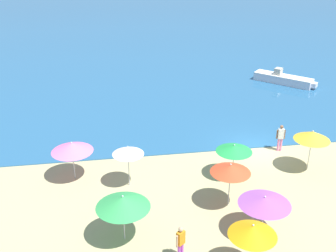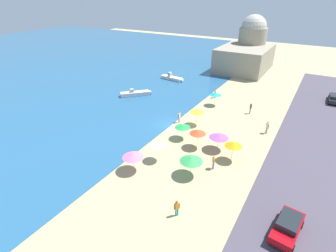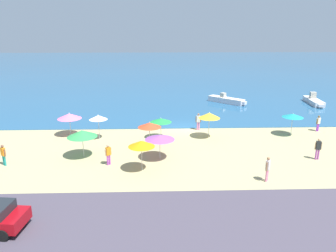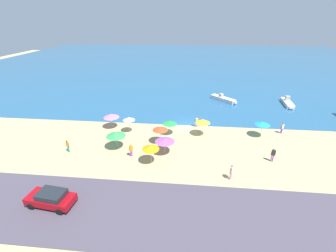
# 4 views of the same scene
# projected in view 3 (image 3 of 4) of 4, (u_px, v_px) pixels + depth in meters

# --- Properties ---
(ground_plane) EXTENTS (160.00, 160.00, 0.00)m
(ground_plane) POSITION_uv_depth(u_px,v_px,m) (183.00, 129.00, 34.94)
(ground_plane) COLOR tan
(sea) EXTENTS (150.00, 110.00, 0.05)m
(sea) POSITION_uv_depth(u_px,v_px,m) (167.00, 68.00, 87.56)
(sea) COLOR #255882
(sea) RESTS_ON ground_plane
(coastal_road) EXTENTS (80.00, 8.00, 0.06)m
(coastal_road) POSITION_uv_depth(u_px,v_px,m) (209.00, 227.00, 17.71)
(coastal_road) COLOR #47404E
(coastal_road) RESTS_ON ground_plane
(beach_umbrella_0) EXTENTS (1.98, 1.98, 2.46)m
(beach_umbrella_0) POSITION_uv_depth(u_px,v_px,m) (141.00, 144.00, 24.06)
(beach_umbrella_0) COLOR #B2B2B7
(beach_umbrella_0) RESTS_ON ground_plane
(beach_umbrella_1) EXTENTS (1.73, 1.73, 2.46)m
(beach_umbrella_1) POSITION_uv_depth(u_px,v_px,m) (98.00, 117.00, 31.04)
(beach_umbrella_1) COLOR #B2B2B7
(beach_umbrella_1) RESTS_ON ground_plane
(beach_umbrella_2) EXTENTS (2.08, 2.08, 2.60)m
(beach_umbrella_2) POSITION_uv_depth(u_px,v_px,m) (209.00, 115.00, 31.38)
(beach_umbrella_2) COLOR #B2B2B7
(beach_umbrella_2) RESTS_ON ground_plane
(beach_umbrella_3) EXTENTS (2.05, 2.05, 2.48)m
(beach_umbrella_3) POSITION_uv_depth(u_px,v_px,m) (150.00, 125.00, 28.59)
(beach_umbrella_3) COLOR #B2B2B7
(beach_umbrella_3) RESTS_ON ground_plane
(beach_umbrella_4) EXTENTS (2.34, 2.34, 2.33)m
(beach_umbrella_4) POSITION_uv_depth(u_px,v_px,m) (69.00, 116.00, 32.17)
(beach_umbrella_4) COLOR #B2B2B7
(beach_umbrella_4) RESTS_ON ground_plane
(beach_umbrella_5) EXTENTS (2.06, 2.06, 2.32)m
(beach_umbrella_5) POSITION_uv_depth(u_px,v_px,m) (293.00, 116.00, 32.13)
(beach_umbrella_5) COLOR #B2B2B7
(beach_umbrella_5) RESTS_ON ground_plane
(beach_umbrella_6) EXTENTS (2.41, 2.41, 2.13)m
(beach_umbrella_6) POSITION_uv_depth(u_px,v_px,m) (160.00, 137.00, 26.34)
(beach_umbrella_6) COLOR #B2B2B7
(beach_umbrella_6) RESTS_ON ground_plane
(beach_umbrella_7) EXTENTS (2.46, 2.46, 2.40)m
(beach_umbrella_7) POSITION_uv_depth(u_px,v_px,m) (82.00, 134.00, 26.71)
(beach_umbrella_7) COLOR #B2B2B7
(beach_umbrella_7) RESTS_ON ground_plane
(beach_umbrella_8) EXTENTS (2.07, 2.07, 2.11)m
(beach_umbrella_8) POSITION_uv_depth(u_px,v_px,m) (161.00, 120.00, 31.28)
(beach_umbrella_8) COLOR #B2B2B7
(beach_umbrella_8) RESTS_ON ground_plane
(bather_0) EXTENTS (0.48, 0.39, 1.70)m
(bather_0) POSITION_uv_depth(u_px,v_px,m) (3.00, 154.00, 25.38)
(bather_0) COLOR teal
(bather_0) RESTS_ON ground_plane
(bather_1) EXTENTS (0.47, 0.40, 1.70)m
(bather_1) POSITION_uv_depth(u_px,v_px,m) (108.00, 153.00, 25.50)
(bather_1) COLOR #AC45B5
(bather_1) RESTS_ON ground_plane
(bather_2) EXTENTS (0.40, 0.46, 1.82)m
(bather_2) POSITION_uv_depth(u_px,v_px,m) (268.00, 168.00, 22.71)
(bather_2) COLOR pink
(bather_2) RESTS_ON ground_plane
(bather_3) EXTENTS (0.57, 0.25, 1.82)m
(bather_3) POSITION_uv_depth(u_px,v_px,m) (318.00, 148.00, 26.49)
(bather_3) COLOR #A74CA0
(bather_3) RESTS_ON ground_plane
(bather_4) EXTENTS (0.52, 0.36, 1.68)m
(bather_4) POSITION_uv_depth(u_px,v_px,m) (318.00, 122.00, 33.83)
(bather_4) COLOR purple
(bather_4) RESTS_ON ground_plane
(bather_5) EXTENTS (0.56, 0.27, 1.81)m
(bather_5) POSITION_uv_depth(u_px,v_px,m) (198.00, 121.00, 34.17)
(bather_5) COLOR pink
(bather_5) RESTS_ON ground_plane
(skiff_nearshore) EXTENTS (1.86, 5.59, 1.58)m
(skiff_nearshore) POSITION_uv_depth(u_px,v_px,m) (314.00, 101.00, 45.94)
(skiff_nearshore) COLOR silver
(skiff_nearshore) RESTS_ON sea
(skiff_offshore) EXTENTS (4.88, 4.73, 1.37)m
(skiff_offshore) POSITION_uv_depth(u_px,v_px,m) (226.00, 100.00, 46.47)
(skiff_offshore) COLOR silver
(skiff_offshore) RESTS_ON sea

